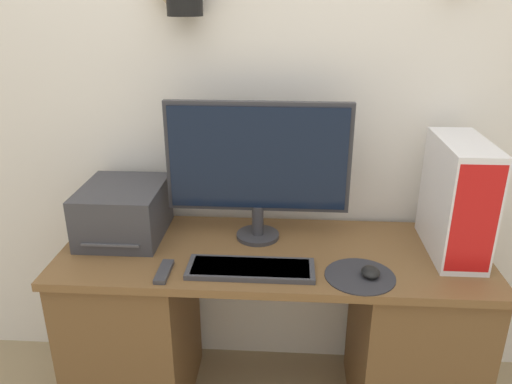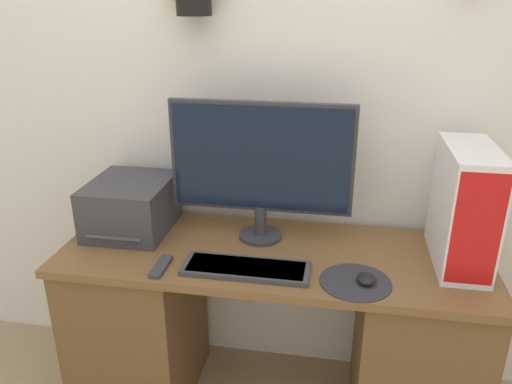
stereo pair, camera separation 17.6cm
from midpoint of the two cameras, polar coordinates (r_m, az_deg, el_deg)
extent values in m
cube|color=white|center=(1.98, 6.14, 14.14)|extent=(6.40, 0.05, 2.70)
cube|color=brown|center=(1.86, 4.58, -7.25)|extent=(1.57, 0.56, 0.03)
cube|color=brown|center=(2.17, -10.91, -14.26)|extent=(0.44, 0.51, 0.69)
cube|color=brown|center=(2.10, 20.16, -16.76)|extent=(0.44, 0.51, 0.69)
cylinder|color=#333338|center=(1.95, 3.13, -5.05)|extent=(0.17, 0.17, 0.02)
cylinder|color=#333338|center=(1.92, 3.17, -3.28)|extent=(0.04, 0.04, 0.12)
cube|color=#333338|center=(1.83, 3.36, 3.91)|extent=(0.68, 0.03, 0.42)
cube|color=black|center=(1.82, 3.30, 3.75)|extent=(0.65, 0.01, 0.38)
cube|color=#3D3D42|center=(1.73, 1.79, -8.81)|extent=(0.44, 0.15, 0.02)
cube|color=#5B5B60|center=(1.72, 1.80, -8.65)|extent=(0.40, 0.13, 0.01)
cylinder|color=#2D2D33|center=(1.72, 14.24, -10.02)|extent=(0.24, 0.24, 0.00)
ellipsoid|color=black|center=(1.71, 15.44, -9.59)|extent=(0.06, 0.08, 0.03)
cube|color=white|center=(1.87, 25.22, -1.59)|extent=(0.16, 0.38, 0.42)
cube|color=red|center=(1.71, 26.66, -4.00)|extent=(0.15, 0.01, 0.38)
cube|color=#38383D|center=(2.02, -11.68, -1.57)|extent=(0.30, 0.35, 0.20)
cube|color=#515156|center=(1.95, -12.64, -4.26)|extent=(0.21, 0.16, 0.01)
cube|color=#38383D|center=(1.76, -7.97, -8.49)|extent=(0.04, 0.14, 0.02)
camera|label=1|loc=(0.09, -87.14, 1.16)|focal=35.00mm
camera|label=2|loc=(0.09, 92.86, -1.16)|focal=35.00mm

